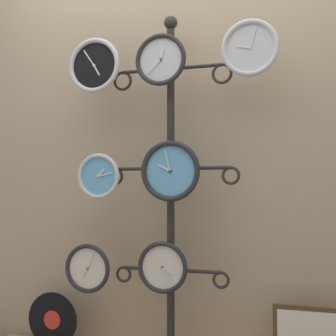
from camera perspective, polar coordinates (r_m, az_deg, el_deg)
shop_wall at (r=2.74m, az=1.32°, el=6.34°), size 4.40×0.04×2.80m
display_stand at (r=2.58m, az=0.34°, el=-9.84°), size 0.76×0.42×1.94m
clock_top_left at (r=2.70m, az=-8.96°, el=12.23°), size 0.31×0.04×0.31m
clock_top_center at (r=2.55m, az=-0.88°, el=13.05°), size 0.28×0.04×0.28m
clock_top_right at (r=2.47m, az=9.98°, el=14.22°), size 0.30×0.04×0.30m
clock_middle_left at (r=2.62m, az=-8.44°, el=-0.98°), size 0.25×0.04×0.25m
clock_middle_center at (r=2.47m, az=0.30°, el=-0.37°), size 0.33×0.04×0.33m
clock_bottom_left at (r=2.70m, az=-9.75°, el=-11.96°), size 0.27×0.04×0.27m
clock_bottom_center at (r=2.51m, az=-0.64°, el=-12.00°), size 0.27×0.04×0.27m
vinyl_record at (r=2.92m, az=-13.91°, el=-17.52°), size 0.32×0.01×0.32m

